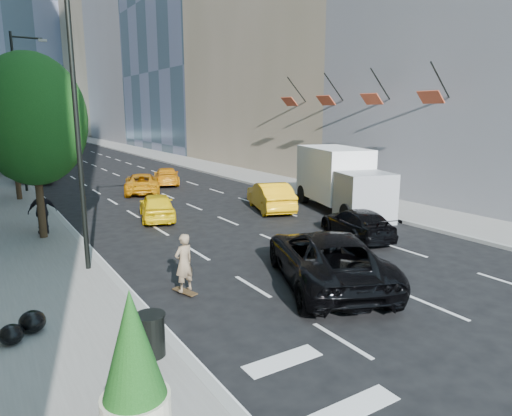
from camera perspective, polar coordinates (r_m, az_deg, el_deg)
ground at (r=15.64m, az=7.45°, el=-7.90°), size 160.00×160.00×0.00m
sidewalk_right at (r=45.93m, az=-6.87°, el=5.36°), size 4.00×120.00×0.15m
tower_right_far at (r=115.42m, az=-17.01°, el=21.30°), size 20.00×24.00×50.00m
lamp_near at (r=15.61m, az=-21.09°, el=13.11°), size 2.13×0.22×10.00m
lamp_far at (r=33.44m, az=-27.33°, el=11.56°), size 2.13×0.22×10.00m
tree_near at (r=20.41m, az=-26.18°, el=9.87°), size 4.20×4.20×7.46m
tree_mid at (r=30.37m, az=-28.38°, el=10.61°), size 4.50×4.50×7.99m
traffic_signal at (r=51.39m, az=-29.12°, el=9.30°), size 2.48×0.53×5.20m
facade_flags at (r=29.29m, az=11.56°, el=13.48°), size 1.85×13.30×2.05m
skateboarder at (r=13.53m, az=-8.98°, el=-7.26°), size 0.72×0.58×1.73m
black_sedan_lincoln at (r=14.40m, az=8.83°, el=-6.14°), size 5.02×6.72×1.70m
black_sedan_mercedes at (r=19.87m, az=12.51°, el=-1.89°), size 2.87×4.65×1.26m
taxi_a at (r=23.20m, az=-12.27°, el=0.23°), size 2.63×4.28×1.36m
taxi_b at (r=24.87m, az=1.81°, el=1.49°), size 3.03×4.96×1.54m
taxi_c at (r=31.12m, az=-14.08°, el=3.03°), size 3.53×5.14×1.30m
taxi_d at (r=34.34m, az=-11.12°, el=3.94°), size 3.08×4.66×1.25m
city_bus at (r=41.42m, az=-25.64°, el=5.51°), size 4.30×10.84×2.95m
box_truck at (r=24.91m, az=10.57°, el=3.50°), size 4.39×7.44×3.36m
pedestrian_b at (r=21.42m, az=-25.14°, el=-0.39°), size 1.15×0.50×1.95m
trash_can at (r=10.35m, az=-13.01°, el=-15.29°), size 0.60×0.60×0.90m
planter_shrub at (r=7.60m, az=-15.01°, el=-19.35°), size 1.08×1.08×2.60m
garbage_bags at (r=12.19m, az=-27.00°, el=-13.07°), size 1.05×1.01×0.52m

